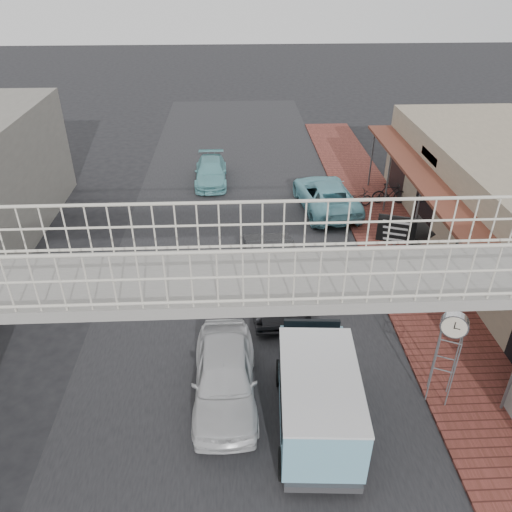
{
  "coord_description": "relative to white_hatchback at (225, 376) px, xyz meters",
  "views": [
    {
      "loc": [
        -0.1,
        -11.99,
        10.55
      ],
      "look_at": [
        0.55,
        2.33,
        1.8
      ],
      "focal_mm": 35.0,
      "sensor_mm": 36.0,
      "label": 1
    }
  ],
  "objects": [
    {
      "name": "angkot_van",
      "position": [
        2.32,
        -1.21,
        0.59
      ],
      "size": [
        2.19,
        4.35,
        2.08
      ],
      "rotation": [
        0.0,
        0.0,
        -0.06
      ],
      "color": "black",
      "rests_on": "ground"
    },
    {
      "name": "white_hatchback",
      "position": [
        0.0,
        0.0,
        0.0
      ],
      "size": [
        1.75,
        4.28,
        1.45
      ],
      "primitive_type": "imported",
      "rotation": [
        0.0,
        0.0,
        0.01
      ],
      "color": "silver",
      "rests_on": "ground"
    },
    {
      "name": "arrow_sign",
      "position": [
        6.44,
        4.07,
        2.0
      ],
      "size": [
        1.96,
        1.32,
        3.25
      ],
      "rotation": [
        0.0,
        0.0,
        -0.34
      ],
      "color": "#59595B",
      "rests_on": "sidewalk"
    },
    {
      "name": "sidewalk",
      "position": [
        7.0,
        5.12,
        -0.68
      ],
      "size": [
        3.0,
        40.0,
        0.1
      ],
      "primitive_type": "cube",
      "color": "brown",
      "rests_on": "ground"
    },
    {
      "name": "footbridge",
      "position": [
        0.5,
        -1.88,
        2.45
      ],
      "size": [
        16.4,
        2.4,
        6.34
      ],
      "color": "gray",
      "rests_on": "ground"
    },
    {
      "name": "angkot_far",
      "position": [
        -0.85,
        15.13,
        -0.14
      ],
      "size": [
        1.69,
        4.05,
        1.17
      ],
      "primitive_type": "imported",
      "rotation": [
        0.0,
        0.0,
        0.01
      ],
      "color": "#6AB2B9",
      "rests_on": "ground"
    },
    {
      "name": "dark_sedan",
      "position": [
        1.68,
        4.7,
        0.1
      ],
      "size": [
        2.07,
        5.12,
        1.65
      ],
      "primitive_type": "imported",
      "rotation": [
        0.0,
        0.0,
        0.06
      ],
      "color": "black",
      "rests_on": "ground"
    },
    {
      "name": "road_strip",
      "position": [
        0.5,
        2.12,
        -0.72
      ],
      "size": [
        10.0,
        60.0,
        0.01
      ],
      "primitive_type": "cube",
      "color": "black",
      "rests_on": "ground"
    },
    {
      "name": "street_clock",
      "position": [
        5.8,
        -0.38,
        1.74
      ],
      "size": [
        0.73,
        0.72,
        2.85
      ],
      "rotation": [
        0.0,
        0.0,
        -0.43
      ],
      "color": "#59595B",
      "rests_on": "sidewalk"
    },
    {
      "name": "ground",
      "position": [
        0.5,
        2.12,
        -0.73
      ],
      "size": [
        120.0,
        120.0,
        0.0
      ],
      "primitive_type": "plane",
      "color": "black",
      "rests_on": "ground"
    },
    {
      "name": "motorcycle_near",
      "position": [
        6.15,
        11.53,
        -0.2
      ],
      "size": [
        1.71,
        0.94,
        0.85
      ],
      "primitive_type": "imported",
      "rotation": [
        0.0,
        0.0,
        1.81
      ],
      "color": "black",
      "rests_on": "sidewalk"
    },
    {
      "name": "angkot_curb",
      "position": [
        4.7,
        11.63,
        -0.02
      ],
      "size": [
        2.92,
        5.32,
        1.41
      ],
      "primitive_type": "imported",
      "rotation": [
        0.0,
        0.0,
        3.26
      ],
      "color": "#75BECB",
      "rests_on": "ground"
    },
    {
      "name": "motorcycle_far",
      "position": [
        7.85,
        11.88,
        -0.12
      ],
      "size": [
        1.72,
        0.55,
        1.02
      ],
      "primitive_type": "imported",
      "rotation": [
        0.0,
        0.0,
        1.53
      ],
      "color": "black",
      "rests_on": "sidewalk"
    }
  ]
}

